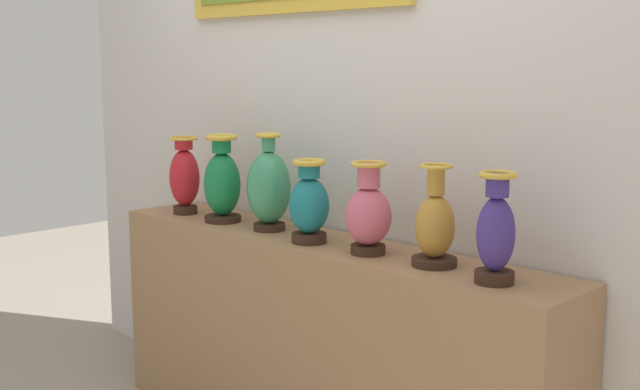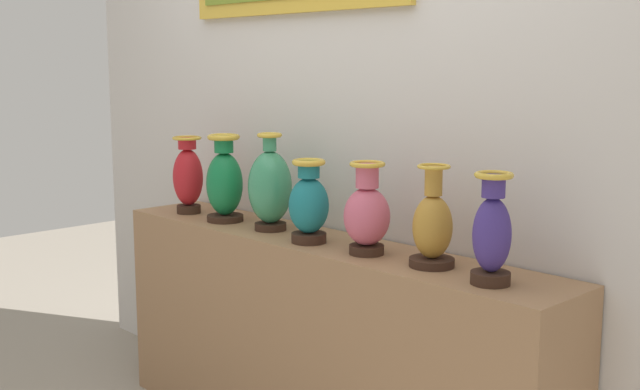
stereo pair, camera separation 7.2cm
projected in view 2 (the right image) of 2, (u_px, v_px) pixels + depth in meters
display_shelf at (320, 347)px, 3.20m from camera, size 2.17×0.37×0.88m
back_wall at (362, 65)px, 3.19m from camera, size 3.87×0.14×3.07m
vase_crimson at (188, 176)px, 3.67m from camera, size 0.14×0.14×0.35m
vase_emerald at (225, 182)px, 3.48m from camera, size 0.16×0.16×0.38m
vase_jade at (270, 187)px, 3.29m from camera, size 0.18×0.18×0.40m
vase_teal at (309, 204)px, 3.06m from camera, size 0.16×0.16×0.32m
vase_rose at (367, 214)px, 2.88m from camera, size 0.17×0.17×0.34m
vase_ochre at (432, 227)px, 2.70m from camera, size 0.16×0.16×0.35m
vase_indigo at (492, 233)px, 2.48m from camera, size 0.13×0.13×0.35m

